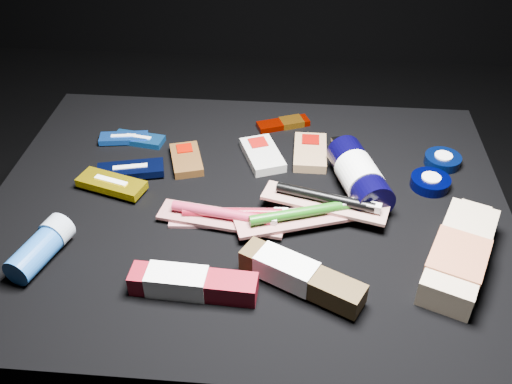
# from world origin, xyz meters

# --- Properties ---
(ground) EXTENTS (3.00, 3.00, 0.00)m
(ground) POSITION_xyz_m (0.00, 0.00, 0.00)
(ground) COLOR black
(ground) RESTS_ON ground
(cloth_table) EXTENTS (0.98, 0.78, 0.40)m
(cloth_table) POSITION_xyz_m (0.00, 0.00, 0.20)
(cloth_table) COLOR black
(cloth_table) RESTS_ON ground
(luna_bar_0) EXTENTS (0.12, 0.06, 0.01)m
(luna_bar_0) POSITION_xyz_m (-0.26, 0.19, 0.41)
(luna_bar_0) COLOR #14509B
(luna_bar_0) RESTS_ON cloth_table
(luna_bar_1) EXTENTS (0.11, 0.05, 0.01)m
(luna_bar_1) POSITION_xyz_m (-0.29, 0.19, 0.41)
(luna_bar_1) COLOR blue
(luna_bar_1) RESTS_ON cloth_table
(luna_bar_2) EXTENTS (0.14, 0.08, 0.02)m
(luna_bar_2) POSITION_xyz_m (-0.24, 0.07, 0.41)
(luna_bar_2) COLOR black
(luna_bar_2) RESTS_ON cloth_table
(luna_bar_3) EXTENTS (0.14, 0.09, 0.02)m
(luna_bar_3) POSITION_xyz_m (-0.27, 0.02, 0.42)
(luna_bar_3) COLOR #C9AA0A
(luna_bar_3) RESTS_ON cloth_table
(clif_bar_0) EXTENTS (0.09, 0.12, 0.02)m
(clif_bar_0) POSITION_xyz_m (-0.14, 0.12, 0.41)
(clif_bar_0) COLOR #4A2D12
(clif_bar_0) RESTS_ON cloth_table
(clif_bar_1) EXTENTS (0.11, 0.14, 0.02)m
(clif_bar_1) POSITION_xyz_m (0.01, 0.15, 0.41)
(clif_bar_1) COLOR beige
(clif_bar_1) RESTS_ON cloth_table
(clif_bar_2) EXTENTS (0.07, 0.12, 0.02)m
(clif_bar_2) POSITION_xyz_m (0.12, 0.17, 0.41)
(clif_bar_2) COLOR #93714C
(clif_bar_2) RESTS_ON cloth_table
(power_bar) EXTENTS (0.12, 0.08, 0.01)m
(power_bar) POSITION_xyz_m (0.06, 0.28, 0.41)
(power_bar) COLOR #790C00
(power_bar) RESTS_ON cloth_table
(lotion_bottle) EXTENTS (0.12, 0.23, 0.07)m
(lotion_bottle) POSITION_xyz_m (0.21, 0.06, 0.44)
(lotion_bottle) COLOR black
(lotion_bottle) RESTS_ON cloth_table
(cream_tin_upper) EXTENTS (0.07, 0.07, 0.02)m
(cream_tin_upper) POSITION_xyz_m (0.39, 0.16, 0.41)
(cream_tin_upper) COLOR black
(cream_tin_upper) RESTS_ON cloth_table
(cream_tin_lower) EXTENTS (0.08, 0.08, 0.02)m
(cream_tin_lower) POSITION_xyz_m (0.35, 0.08, 0.41)
(cream_tin_lower) COLOR black
(cream_tin_lower) RESTS_ON cloth_table
(bodywash_bottle) EXTENTS (0.17, 0.25, 0.05)m
(bodywash_bottle) POSITION_xyz_m (0.36, -0.14, 0.42)
(bodywash_bottle) COLOR #C2AB8C
(bodywash_bottle) RESTS_ON cloth_table
(deodorant_stick) EXTENTS (0.08, 0.13, 0.05)m
(deodorant_stick) POSITION_xyz_m (-0.33, -0.18, 0.42)
(deodorant_stick) COLOR #1C55A6
(deodorant_stick) RESTS_ON cloth_table
(toothbrush_pack_0) EXTENTS (0.23, 0.07, 0.03)m
(toothbrush_pack_0) POSITION_xyz_m (-0.02, -0.05, 0.41)
(toothbrush_pack_0) COLOR beige
(toothbrush_pack_0) RESTS_ON cloth_table
(toothbrush_pack_1) EXTENTS (0.24, 0.09, 0.03)m
(toothbrush_pack_1) POSITION_xyz_m (-0.04, -0.06, 0.42)
(toothbrush_pack_1) COLOR #A9A19D
(toothbrush_pack_1) RESTS_ON cloth_table
(toothbrush_pack_2) EXTENTS (0.24, 0.13, 0.03)m
(toothbrush_pack_2) POSITION_xyz_m (0.10, -0.05, 0.42)
(toothbrush_pack_2) COLOR #B8B0AD
(toothbrush_pack_2) RESTS_ON cloth_table
(toothbrush_pack_3) EXTENTS (0.24, 0.11, 0.03)m
(toothbrush_pack_3) POSITION_xyz_m (0.15, -0.02, 0.43)
(toothbrush_pack_3) COLOR beige
(toothbrush_pack_3) RESTS_ON cloth_table
(toothpaste_carton_red) EXTENTS (0.20, 0.05, 0.04)m
(toothpaste_carton_red) POSITION_xyz_m (-0.07, -0.23, 0.42)
(toothpaste_carton_red) COLOR maroon
(toothpaste_carton_red) RESTS_ON cloth_table
(toothpaste_carton_green) EXTENTS (0.20, 0.13, 0.04)m
(toothpaste_carton_green) POSITION_xyz_m (0.10, -0.20, 0.43)
(toothpaste_carton_green) COLOR #3F2E15
(toothpaste_carton_green) RESTS_ON cloth_table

